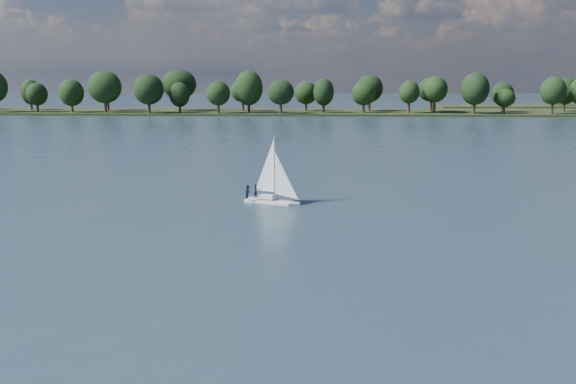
# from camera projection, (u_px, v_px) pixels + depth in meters

# --- Properties ---
(ground) EXTENTS (700.00, 700.00, 0.00)m
(ground) POSITION_uv_depth(u_px,v_px,m) (327.00, 147.00, 128.87)
(ground) COLOR #233342
(ground) RESTS_ON ground
(far_shore) EXTENTS (660.00, 40.00, 1.50)m
(far_shore) POSITION_uv_depth(u_px,v_px,m) (323.00, 113.00, 238.86)
(far_shore) COLOR black
(far_shore) RESTS_ON ground
(sailboat) EXTENTS (6.26, 3.87, 7.99)m
(sailboat) POSITION_uv_depth(u_px,v_px,m) (269.00, 184.00, 72.86)
(sailboat) COLOR white
(sailboat) RESTS_ON ground
(treeline) EXTENTS (562.17, 73.27, 18.20)m
(treeline) POSITION_uv_depth(u_px,v_px,m) (293.00, 91.00, 233.44)
(treeline) COLOR black
(treeline) RESTS_ON ground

